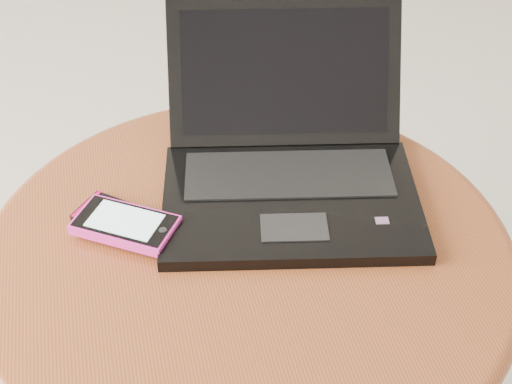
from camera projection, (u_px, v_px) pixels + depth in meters
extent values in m
cylinder|color=brown|center=(248.00, 377.00, 1.14)|extent=(0.11, 0.11, 0.47)
cylinder|color=brown|center=(247.00, 253.00, 0.98)|extent=(0.64, 0.64, 0.03)
torus|color=brown|center=(247.00, 253.00, 0.98)|extent=(0.68, 0.68, 0.03)
cube|color=black|center=(291.00, 202.00, 1.02)|extent=(0.37, 0.29, 0.02)
cube|color=black|center=(289.00, 174.00, 1.05)|extent=(0.29, 0.15, 0.00)
cube|color=black|center=(294.00, 227.00, 0.97)|extent=(0.09, 0.07, 0.00)
cube|color=red|center=(382.00, 221.00, 0.98)|extent=(0.02, 0.02, 0.00)
cube|color=black|center=(285.00, 72.00, 1.08)|extent=(0.34, 0.16, 0.18)
cube|color=black|center=(285.00, 72.00, 1.08)|extent=(0.30, 0.14, 0.15)
cube|color=black|center=(119.00, 219.00, 1.00)|extent=(0.12, 0.12, 0.01)
cube|color=#B90544|center=(87.00, 204.00, 1.01)|extent=(0.04, 0.05, 0.00)
cube|color=#EA2BA1|center=(125.00, 225.00, 0.97)|extent=(0.14, 0.13, 0.01)
cube|color=black|center=(125.00, 221.00, 0.97)|extent=(0.13, 0.12, 0.00)
cube|color=silver|center=(125.00, 220.00, 0.97)|extent=(0.10, 0.09, 0.00)
cylinder|color=black|center=(163.00, 230.00, 0.95)|extent=(0.01, 0.01, 0.00)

